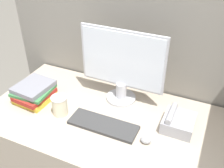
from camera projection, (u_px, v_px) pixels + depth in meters
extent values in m
cube|color=gray|center=(135.00, 76.00, 1.94)|extent=(2.01, 0.04, 1.67)
cube|color=tan|center=(111.00, 160.00, 1.86)|extent=(1.61, 0.81, 0.77)
cylinder|color=#B7B7BC|center=(121.00, 98.00, 1.81)|extent=(0.20, 0.20, 0.02)
cylinder|color=#B7B7BC|center=(121.00, 90.00, 1.78)|extent=(0.07, 0.07, 0.11)
cube|color=#B7B7BC|center=(122.00, 59.00, 1.65)|extent=(0.57, 0.02, 0.39)
cube|color=silver|center=(122.00, 60.00, 1.64)|extent=(0.54, 0.01, 0.36)
cube|color=#333333|center=(103.00, 125.00, 1.58)|extent=(0.42, 0.15, 0.02)
ellipsoid|color=gray|center=(146.00, 140.00, 1.47)|extent=(0.06, 0.05, 0.03)
cylinder|color=beige|center=(60.00, 106.00, 1.65)|extent=(0.09, 0.09, 0.12)
cylinder|color=white|center=(59.00, 98.00, 1.61)|extent=(0.10, 0.10, 0.01)
cube|color=gold|center=(35.00, 98.00, 1.80)|extent=(0.23, 0.23, 0.03)
cube|color=maroon|center=(35.00, 94.00, 1.78)|extent=(0.22, 0.26, 0.03)
cube|color=#38723F|center=(33.00, 90.00, 1.77)|extent=(0.24, 0.24, 0.02)
cube|color=slate|center=(34.00, 86.00, 1.77)|extent=(0.23, 0.26, 0.03)
cube|color=#99999E|center=(178.00, 123.00, 1.55)|extent=(0.18, 0.19, 0.08)
cube|color=white|center=(183.00, 121.00, 1.50)|extent=(0.08, 0.09, 0.00)
cylinder|color=#99999E|center=(171.00, 113.00, 1.54)|extent=(0.04, 0.18, 0.04)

